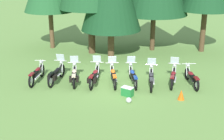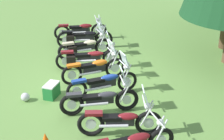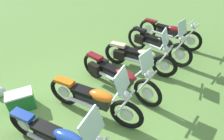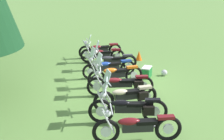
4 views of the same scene
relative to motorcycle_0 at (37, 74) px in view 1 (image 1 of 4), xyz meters
The scene contains 13 objects.
ground_plane 4.16m from the motorcycle_0, ahead, with size 80.00×80.00×0.00m, color #608C42.
motorcycle_0 is the anchor object (origin of this frame).
motorcycle_1 1.06m from the motorcycle_0, ahead, with size 0.78×2.32×1.39m.
motorcycle_2 2.06m from the motorcycle_0, ahead, with size 0.78×2.17×1.36m.
motorcycle_3 3.13m from the motorcycle_0, ahead, with size 0.73×2.41×1.37m.
motorcycle_4 4.11m from the motorcycle_0, ahead, with size 0.70×2.23×1.37m.
motorcycle_5 5.15m from the motorcycle_0, ahead, with size 0.68×2.31×1.34m.
motorcycle_6 6.11m from the motorcycle_0, ahead, with size 0.65×2.26×1.35m.
motorcycle_7 7.26m from the motorcycle_0, ahead, with size 0.67×2.15×1.36m.
motorcycle_8 8.22m from the motorcycle_0, ahead, with size 0.76×2.26×0.99m.
picnic_cooler 5.14m from the motorcycle_0, 17.48° to the right, with size 0.65×0.57×0.45m.
traffic_cone 7.66m from the motorcycle_0, 13.62° to the right, with size 0.32×0.32×0.48m, color #EA590F.
dropped_helmet 5.52m from the motorcycle_0, 25.16° to the right, with size 0.27×0.27×0.27m, color silver.
Camera 1 is at (1.03, -15.72, 6.29)m, focal length 51.23 mm.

